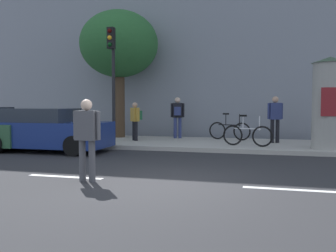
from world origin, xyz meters
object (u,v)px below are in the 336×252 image
object	(u,v)px
pedestrian_with_bag	(87,133)
bicycle_leaning	(247,135)
pedestrian_tallest	(136,118)
bicycle_upright	(229,130)
poster_column	(330,103)
pedestrian_near_pole	(275,116)
pedestrian_with_backpack	(320,118)
traffic_light	(112,66)
street_tree	(119,45)
pedestrian_in_dark_shirt	(178,114)
parked_car_silver	(42,130)

from	to	relation	value
pedestrian_with_bag	bicycle_leaning	distance (m)	6.96
pedestrian_tallest	bicycle_upright	distance (m)	3.85
poster_column	bicycle_leaning	distance (m)	2.85
poster_column	pedestrian_near_pole	bearing A→B (deg)	137.80
pedestrian_with_backpack	pedestrian_tallest	bearing A→B (deg)	-171.07
traffic_light	pedestrian_with_bag	bearing A→B (deg)	-71.68
street_tree	pedestrian_with_backpack	world-z (taller)	street_tree
poster_column	street_tree	distance (m)	8.93
pedestrian_with_bag	bicycle_upright	size ratio (longest dim) A/B	0.99
traffic_light	bicycle_leaning	distance (m)	5.38
pedestrian_in_dark_shirt	bicycle_leaning	bearing A→B (deg)	-36.56
pedestrian_with_bag	pedestrian_near_pole	bearing A→B (deg)	63.53
pedestrian_with_bag	pedestrian_with_backpack	distance (m)	9.92
traffic_light	pedestrian_near_pole	size ratio (longest dim) A/B	2.39
pedestrian_near_pole	bicycle_leaning	distance (m)	1.78
traffic_light	pedestrian_with_bag	world-z (taller)	traffic_light
pedestrian_near_pole	bicycle_upright	bearing A→B (deg)	157.28
pedestrian_in_dark_shirt	bicycle_upright	world-z (taller)	pedestrian_in_dark_shirt
pedestrian_in_dark_shirt	bicycle_leaning	distance (m)	3.87
traffic_light	pedestrian_tallest	bearing A→B (deg)	79.87
poster_column	parked_car_silver	size ratio (longest dim) A/B	0.65
pedestrian_near_pole	parked_car_silver	size ratio (longest dim) A/B	0.38
bicycle_leaning	bicycle_upright	size ratio (longest dim) A/B	1.00
street_tree	pedestrian_tallest	distance (m)	3.57
pedestrian_with_backpack	bicycle_leaning	world-z (taller)	pedestrian_with_backpack
street_tree	bicycle_leaning	distance (m)	7.04
pedestrian_in_dark_shirt	bicycle_upright	size ratio (longest dim) A/B	1.01
street_tree	bicycle_leaning	bearing A→B (deg)	-20.42
traffic_light	bicycle_leaning	world-z (taller)	traffic_light
pedestrian_tallest	bicycle_upright	bearing A→B (deg)	19.37
pedestrian_with_backpack	bicycle_upright	xyz separation A→B (m)	(-3.43, 0.16, -0.55)
street_tree	pedestrian_near_pole	xyz separation A→B (m)	(6.58, -0.73, -2.99)
parked_car_silver	bicycle_upright	bearing A→B (deg)	35.69
pedestrian_near_pole	pedestrian_tallest	bearing A→B (deg)	-174.48
pedestrian_with_bag	parked_car_silver	world-z (taller)	pedestrian_with_bag
street_tree	pedestrian_in_dark_shirt	xyz separation A→B (m)	(2.58, 0.17, -2.98)
pedestrian_tallest	parked_car_silver	xyz separation A→B (m)	(-2.30, -2.97, -0.33)
traffic_light	street_tree	size ratio (longest dim) A/B	0.76
traffic_light	pedestrian_in_dark_shirt	distance (m)	3.89
poster_column	bicycle_leaning	bearing A→B (deg)	176.64
poster_column	street_tree	bearing A→B (deg)	164.73
pedestrian_in_dark_shirt	traffic_light	bearing A→B (deg)	-118.87
pedestrian_with_backpack	pedestrian_in_dark_shirt	xyz separation A→B (m)	(-5.64, 0.31, 0.10)
street_tree	pedestrian_tallest	world-z (taller)	street_tree
pedestrian_with_backpack	parked_car_silver	xyz separation A→B (m)	(-9.33, -4.08, -0.37)
pedestrian_tallest	pedestrian_with_backpack	xyz separation A→B (m)	(7.03, 1.10, 0.04)
street_tree	pedestrian_with_backpack	bearing A→B (deg)	-1.00
traffic_light	pedestrian_in_dark_shirt	bearing A→B (deg)	61.13
traffic_light	pedestrian_near_pole	xyz separation A→B (m)	(5.67, 2.13, -1.79)
traffic_light	poster_column	bearing A→B (deg)	4.65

